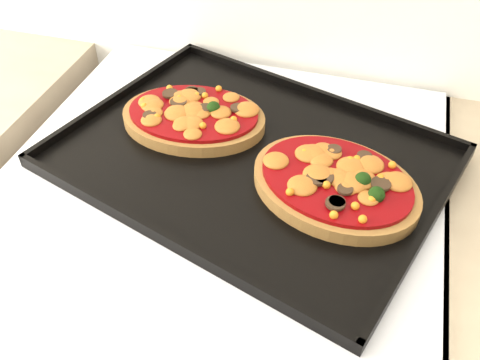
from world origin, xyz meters
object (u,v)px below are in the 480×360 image
(pizza_right, at_px, (335,182))
(stove, at_px, (226,350))
(pizza_left, at_px, (193,116))
(baking_tray, at_px, (250,155))

(pizza_right, bearing_deg, stove, -179.50)
(stove, xyz_separation_m, pizza_left, (-0.07, 0.09, 0.48))
(stove, xyz_separation_m, baking_tray, (0.03, 0.04, 0.47))
(stove, distance_m, pizza_left, 0.49)
(pizza_left, height_order, pizza_right, pizza_right)
(baking_tray, relative_size, pizza_left, 2.39)
(baking_tray, distance_m, pizza_left, 0.11)
(pizza_left, distance_m, pizza_right, 0.24)
(pizza_left, relative_size, pizza_right, 0.96)
(stove, bearing_deg, baking_tray, 51.02)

